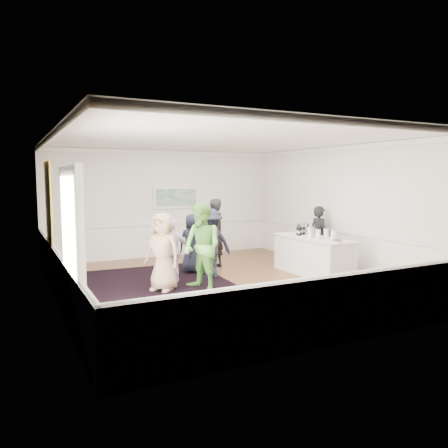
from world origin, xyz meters
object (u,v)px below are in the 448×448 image
guest_green (202,247)px  guest_navy (193,243)px  serving_table (313,256)px  guest_lilac (172,251)px  guest_dark_b (214,233)px  nut_bowl (337,241)px  bartender (319,236)px  guest_tan (162,252)px  ice_bucket (310,232)px  guest_dark_a (210,243)px

guest_green → guest_navy: guest_green is taller
serving_table → guest_lilac: bearing=167.1°
guest_dark_b → serving_table: bearing=113.7°
guest_lilac → nut_bowl: guest_lilac is taller
bartender → guest_navy: bearing=71.9°
guest_tan → guest_green: bearing=30.3°
guest_tan → nut_bowl: guest_tan is taller
guest_dark_b → ice_bucket: bearing=116.0°
guest_tan → nut_bowl: bearing=37.0°
guest_green → ice_bucket: (3.07, 0.31, 0.11)m
guest_lilac → guest_dark_a: 0.96m
guest_lilac → guest_dark_a: (0.96, 0.02, 0.11)m
guest_green → nut_bowl: (2.98, -0.78, 0.03)m
guest_dark_a → ice_bucket: (2.43, -0.65, 0.21)m
nut_bowl → guest_tan: bearing=163.5°
guest_lilac → guest_navy: bearing=-120.7°
guest_navy → nut_bowl: bearing=173.3°
nut_bowl → serving_table: bearing=84.6°
guest_dark_b → nut_bowl: 3.30m
serving_table → guest_tan: guest_tan is taller
guest_green → ice_bucket: 3.09m
guest_lilac → guest_tan: bearing=71.6°
guest_dark_a → nut_bowl: (2.33, -1.75, 0.13)m
bartender → guest_dark_b: guest_dark_b is taller
guest_navy → nut_bowl: guest_navy is taller
serving_table → nut_bowl: (-0.09, -0.96, 0.49)m
serving_table → guest_dark_a: bearing=161.8°
serving_table → guest_navy: 3.00m
guest_tan → guest_dark_a: guest_tan is taller
guest_navy → guest_dark_b: bearing=-117.1°
guest_lilac → guest_navy: (0.81, 0.73, 0.03)m
guest_dark_a → guest_dark_b: guest_dark_b is taller
guest_tan → ice_bucket: bearing=53.3°
guest_navy → guest_dark_a: bearing=139.8°
guest_tan → guest_dark_a: size_ratio=1.00×
guest_tan → ice_bucket: size_ratio=6.38×
guest_lilac → ice_bucket: bearing=-173.4°
guest_tan → guest_green: guest_green is taller
guest_lilac → guest_green: bearing=125.6°
guest_tan → nut_bowl: size_ratio=7.26×
guest_green → guest_dark_b: guest_green is taller
bartender → ice_bucket: 0.96m
ice_bucket → nut_bowl: ice_bucket is taller
guest_navy → nut_bowl: size_ratio=6.56×
serving_table → guest_green: (-3.07, -0.17, 0.47)m
guest_tan → bartender: bearing=60.3°
guest_tan → guest_dark_a: (1.40, 0.64, -0.00)m
guest_dark_a → guest_dark_b: 1.23m
guest_lilac → ice_bucket: guest_lilac is taller
bartender → nut_bowl: size_ratio=7.15×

